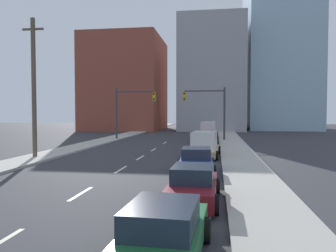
{
  "coord_description": "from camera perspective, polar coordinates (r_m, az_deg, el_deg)",
  "views": [
    {
      "loc": [
        5.59,
        1.45,
        3.43
      ],
      "look_at": [
        1.44,
        29.91,
        2.2
      ],
      "focal_mm": 35.0,
      "sensor_mm": 36.0,
      "label": 1
    }
  ],
  "objects": [
    {
      "name": "sidewalk_left",
      "position": [
        47.17,
        -7.67,
        -1.65
      ],
      "size": [
        2.77,
        93.38,
        0.16
      ],
      "color": "#ADA89E",
      "rests_on": "ground"
    },
    {
      "name": "sidewalk_right",
      "position": [
        45.39,
        10.54,
        -1.83
      ],
      "size": [
        2.77,
        93.38,
        0.16
      ],
      "color": "#ADA89E",
      "rests_on": "ground"
    },
    {
      "name": "lane_stripe_at_14m",
      "position": [
        14.48,
        -14.95,
        -11.31
      ],
      "size": [
        0.16,
        2.4,
        0.01
      ],
      "primitive_type": "cube",
      "color": "beige",
      "rests_on": "ground"
    },
    {
      "name": "lane_stripe_at_20m",
      "position": [
        19.89,
        -8.21,
        -7.49
      ],
      "size": [
        0.16,
        2.4,
        0.01
      ],
      "primitive_type": "cube",
      "color": "beige",
      "rests_on": "ground"
    },
    {
      "name": "lane_stripe_at_25m",
      "position": [
        24.74,
        -4.86,
        -5.52
      ],
      "size": [
        0.16,
        2.4,
        0.01
      ],
      "primitive_type": "cube",
      "color": "beige",
      "rests_on": "ground"
    },
    {
      "name": "lane_stripe_at_31m",
      "position": [
        29.9,
        -2.54,
        -4.13
      ],
      "size": [
        0.16,
        2.4,
        0.01
      ],
      "primitive_type": "cube",
      "color": "beige",
      "rests_on": "ground"
    },
    {
      "name": "lane_stripe_at_37m",
      "position": [
        36.38,
        -0.57,
        -2.96
      ],
      "size": [
        0.16,
        2.4,
        0.01
      ],
      "primitive_type": "cube",
      "color": "beige",
      "rests_on": "ground"
    },
    {
      "name": "building_brick_left",
      "position": [
        64.98,
        -7.31,
        7.2
      ],
      "size": [
        14.0,
        16.0,
        17.69
      ],
      "color": "brown",
      "rests_on": "ground"
    },
    {
      "name": "building_office_center",
      "position": [
        66.74,
        7.66,
        8.39
      ],
      "size": [
        12.0,
        20.0,
        20.74
      ],
      "color": "#99999E",
      "rests_on": "ground"
    },
    {
      "name": "building_glass_right",
      "position": [
        73.06,
        18.66,
        14.17
      ],
      "size": [
        13.0,
        20.0,
        36.87
      ],
      "color": "#99B7CC",
      "rests_on": "ground"
    },
    {
      "name": "traffic_signal_left",
      "position": [
        40.56,
        -7.02,
        3.46
      ],
      "size": [
        5.03,
        0.35,
        6.34
      ],
      "color": "#38383D",
      "rests_on": "ground"
    },
    {
      "name": "traffic_signal_right",
      "position": [
        39.12,
        7.69,
        3.49
      ],
      "size": [
        5.03,
        0.35,
        6.34
      ],
      "color": "#38383D",
      "rests_on": "ground"
    },
    {
      "name": "utility_pole_left_mid",
      "position": [
        25.89,
        -22.32,
        6.27
      ],
      "size": [
        1.6,
        0.32,
        10.22
      ],
      "color": "brown",
      "rests_on": "ground"
    },
    {
      "name": "sedan_green",
      "position": [
        7.77,
        -1.05,
        -18.62
      ],
      "size": [
        2.16,
        4.61,
        1.37
      ],
      "rotation": [
        0.0,
        0.0,
        -0.05
      ],
      "color": "#1E6033",
      "rests_on": "ground"
    },
    {
      "name": "sedan_maroon",
      "position": [
        12.57,
        4.36,
        -10.34
      ],
      "size": [
        2.07,
        4.31,
        1.41
      ],
      "rotation": [
        0.0,
        0.0,
        -0.02
      ],
      "color": "maroon",
      "rests_on": "ground"
    },
    {
      "name": "sedan_blue",
      "position": [
        18.57,
        4.92,
        -6.15
      ],
      "size": [
        2.24,
        4.49,
        1.42
      ],
      "rotation": [
        0.0,
        0.0,
        0.05
      ],
      "color": "navy",
      "rests_on": "ground"
    },
    {
      "name": "box_truck_tan",
      "position": [
        25.14,
        6.38,
        -3.28
      ],
      "size": [
        2.47,
        5.66,
        1.94
      ],
      "rotation": [
        0.0,
        0.0,
        -0.06
      ],
      "color": "tan",
      "rests_on": "ground"
    },
    {
      "name": "sedan_brown",
      "position": [
        30.92,
        6.18,
        -2.77
      ],
      "size": [
        2.32,
        4.49,
        1.35
      ],
      "rotation": [
        0.0,
        0.0,
        -0.05
      ],
      "color": "brown",
      "rests_on": "ground"
    },
    {
      "name": "sedan_black",
      "position": [
        36.25,
        6.69,
        -1.99
      ],
      "size": [
        2.18,
        4.44,
        1.39
      ],
      "rotation": [
        0.0,
        0.0,
        0.05
      ],
      "color": "black",
      "rests_on": "ground"
    },
    {
      "name": "box_truck_red",
      "position": [
        42.14,
        7.02,
        -0.83
      ],
      "size": [
        2.39,
        5.45,
        2.21
      ],
      "rotation": [
        0.0,
        0.0,
        -0.05
      ],
      "color": "red",
      "rests_on": "ground"
    }
  ]
}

